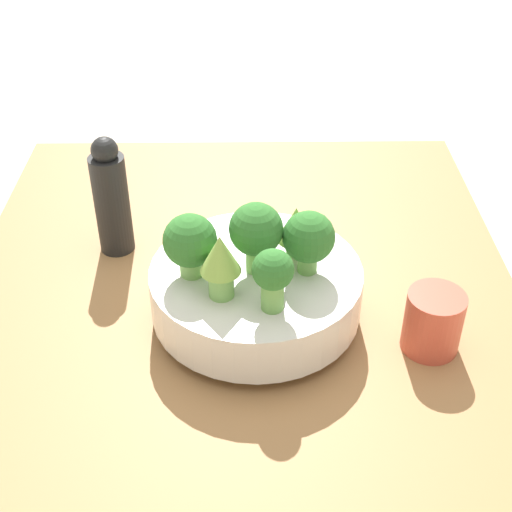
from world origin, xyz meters
The scene contains 11 objects.
ground_plane centered at (0.00, 0.00, 0.00)m, with size 6.00×6.00×0.00m, color beige.
table centered at (0.00, 0.00, 0.02)m, with size 1.02×0.73×0.03m.
bowl centered at (0.04, -0.02, 0.08)m, with size 0.26×0.26×0.08m.
broccoli_floret_left centered at (-0.03, -0.04, 0.16)m, with size 0.05×0.05×0.08m.
broccoli_floret_center centered at (0.04, -0.02, 0.16)m, with size 0.06×0.06×0.09m.
broccoli_floret_back centered at (0.03, 0.06, 0.15)m, with size 0.06×0.06×0.08m.
romanesco_piece_far centered at (-0.01, 0.02, 0.16)m, with size 0.05×0.05×0.08m.
romanesco_piece_near centered at (0.07, -0.07, 0.15)m, with size 0.04×0.04×0.07m.
broccoli_floret_front centered at (0.03, -0.08, 0.16)m, with size 0.06×0.06×0.08m.
cup centered at (-0.02, -0.23, 0.07)m, with size 0.07×0.07×0.08m.
pepper_mill centered at (0.19, 0.17, 0.12)m, with size 0.05×0.05×0.17m.
Camera 1 is at (-0.64, -0.01, 0.63)m, focal length 50.00 mm.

